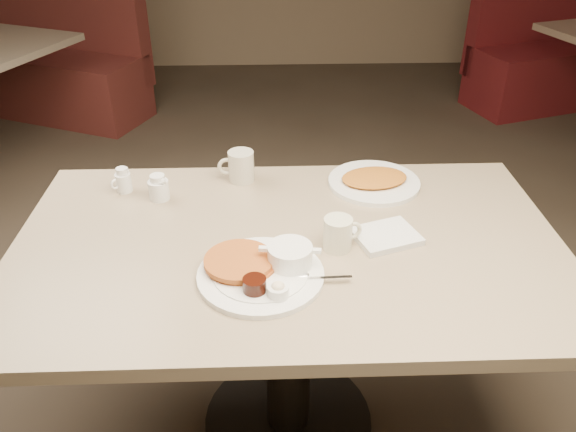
{
  "coord_description": "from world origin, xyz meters",
  "views": [
    {
      "loc": [
        -0.05,
        -1.29,
        1.64
      ],
      "look_at": [
        0.0,
        0.02,
        0.82
      ],
      "focal_mm": 36.0,
      "sensor_mm": 36.0,
      "label": 1
    }
  ],
  "objects_px": {
    "creamer_right": "(158,188)",
    "hash_plate": "(374,181)",
    "booth_back_left": "(48,60)",
    "coffee_mug_far": "(240,166)",
    "booth_back_right": "(563,51)",
    "coffee_mug_near": "(339,233)",
    "creamer_left": "(123,181)",
    "diner_table": "(288,290)",
    "main_plate": "(263,268)"
  },
  "relations": [
    {
      "from": "diner_table",
      "to": "hash_plate",
      "type": "xyz_separation_m",
      "value": [
        0.28,
        0.31,
        0.18
      ]
    },
    {
      "from": "diner_table",
      "to": "coffee_mug_near",
      "type": "xyz_separation_m",
      "value": [
        0.13,
        -0.03,
        0.22
      ]
    },
    {
      "from": "main_plate",
      "to": "coffee_mug_near",
      "type": "bearing_deg",
      "value": 29.76
    },
    {
      "from": "coffee_mug_far",
      "to": "creamer_right",
      "type": "relative_size",
      "value": 1.38
    },
    {
      "from": "main_plate",
      "to": "booth_back_right",
      "type": "bearing_deg",
      "value": 54.13
    },
    {
      "from": "diner_table",
      "to": "main_plate",
      "type": "height_order",
      "value": "main_plate"
    },
    {
      "from": "coffee_mug_near",
      "to": "booth_back_right",
      "type": "distance_m",
      "value": 3.59
    },
    {
      "from": "coffee_mug_far",
      "to": "creamer_left",
      "type": "distance_m",
      "value": 0.37
    },
    {
      "from": "creamer_right",
      "to": "booth_back_left",
      "type": "distance_m",
      "value": 2.88
    },
    {
      "from": "creamer_right",
      "to": "hash_plate",
      "type": "bearing_deg",
      "value": 5.4
    },
    {
      "from": "creamer_left",
      "to": "coffee_mug_near",
      "type": "bearing_deg",
      "value": -27.5
    },
    {
      "from": "coffee_mug_far",
      "to": "booth_back_right",
      "type": "height_order",
      "value": "booth_back_right"
    },
    {
      "from": "hash_plate",
      "to": "booth_back_right",
      "type": "xyz_separation_m",
      "value": [
        1.86,
        2.61,
        -0.35
      ]
    },
    {
      "from": "hash_plate",
      "to": "coffee_mug_near",
      "type": "bearing_deg",
      "value": -113.91
    },
    {
      "from": "creamer_right",
      "to": "booth_back_right",
      "type": "height_order",
      "value": "booth_back_right"
    },
    {
      "from": "creamer_right",
      "to": "creamer_left",
      "type": "bearing_deg",
      "value": 157.21
    },
    {
      "from": "creamer_right",
      "to": "hash_plate",
      "type": "xyz_separation_m",
      "value": [
        0.67,
        0.06,
        -0.02
      ]
    },
    {
      "from": "creamer_left",
      "to": "booth_back_right",
      "type": "relative_size",
      "value": 0.04
    },
    {
      "from": "hash_plate",
      "to": "booth_back_right",
      "type": "relative_size",
      "value": 0.18
    },
    {
      "from": "main_plate",
      "to": "coffee_mug_far",
      "type": "bearing_deg",
      "value": 98.31
    },
    {
      "from": "creamer_left",
      "to": "booth_back_left",
      "type": "bearing_deg",
      "value": 113.57
    },
    {
      "from": "coffee_mug_far",
      "to": "booth_back_right",
      "type": "relative_size",
      "value": 0.06
    },
    {
      "from": "coffee_mug_far",
      "to": "main_plate",
      "type": "bearing_deg",
      "value": -81.69
    },
    {
      "from": "main_plate",
      "to": "diner_table",
      "type": "bearing_deg",
      "value": 65.34
    },
    {
      "from": "hash_plate",
      "to": "coffee_mug_far",
      "type": "bearing_deg",
      "value": 173.95
    },
    {
      "from": "coffee_mug_near",
      "to": "main_plate",
      "type": "bearing_deg",
      "value": -150.24
    },
    {
      "from": "main_plate",
      "to": "coffee_mug_near",
      "type": "distance_m",
      "value": 0.23
    },
    {
      "from": "coffee_mug_near",
      "to": "creamer_left",
      "type": "relative_size",
      "value": 1.46
    },
    {
      "from": "diner_table",
      "to": "coffee_mug_near",
      "type": "height_order",
      "value": "coffee_mug_near"
    },
    {
      "from": "coffee_mug_near",
      "to": "booth_back_right",
      "type": "relative_size",
      "value": 0.06
    },
    {
      "from": "booth_back_right",
      "to": "creamer_left",
      "type": "bearing_deg",
      "value": -135.34
    },
    {
      "from": "creamer_left",
      "to": "creamer_right",
      "type": "xyz_separation_m",
      "value": [
        0.12,
        -0.05,
        -0.0
      ]
    },
    {
      "from": "creamer_left",
      "to": "hash_plate",
      "type": "bearing_deg",
      "value": 1.05
    },
    {
      "from": "creamer_right",
      "to": "booth_back_left",
      "type": "relative_size",
      "value": 0.04
    },
    {
      "from": "main_plate",
      "to": "booth_back_left",
      "type": "bearing_deg",
      "value": 117.37
    },
    {
      "from": "coffee_mug_near",
      "to": "creamer_left",
      "type": "height_order",
      "value": "coffee_mug_near"
    },
    {
      "from": "diner_table",
      "to": "coffee_mug_far",
      "type": "relative_size",
      "value": 12.7
    },
    {
      "from": "main_plate",
      "to": "coffee_mug_near",
      "type": "relative_size",
      "value": 3.43
    },
    {
      "from": "coffee_mug_near",
      "to": "booth_back_left",
      "type": "height_order",
      "value": "booth_back_left"
    },
    {
      "from": "booth_back_right",
      "to": "diner_table",
      "type": "bearing_deg",
      "value": -126.36
    },
    {
      "from": "creamer_right",
      "to": "hash_plate",
      "type": "relative_size",
      "value": 0.25
    },
    {
      "from": "main_plate",
      "to": "creamer_right",
      "type": "xyz_separation_m",
      "value": [
        -0.32,
        0.4,
        0.01
      ]
    },
    {
      "from": "hash_plate",
      "to": "main_plate",
      "type": "bearing_deg",
      "value": -127.5
    },
    {
      "from": "creamer_right",
      "to": "booth_back_right",
      "type": "bearing_deg",
      "value": 46.47
    },
    {
      "from": "creamer_right",
      "to": "hash_plate",
      "type": "height_order",
      "value": "creamer_right"
    },
    {
      "from": "diner_table",
      "to": "creamer_left",
      "type": "distance_m",
      "value": 0.62
    },
    {
      "from": "coffee_mug_far",
      "to": "hash_plate",
      "type": "xyz_separation_m",
      "value": [
        0.43,
        -0.05,
        -0.04
      ]
    },
    {
      "from": "creamer_left",
      "to": "hash_plate",
      "type": "height_order",
      "value": "creamer_left"
    },
    {
      "from": "diner_table",
      "to": "coffee_mug_far",
      "type": "height_order",
      "value": "coffee_mug_far"
    },
    {
      "from": "coffee_mug_far",
      "to": "hash_plate",
      "type": "bearing_deg",
      "value": -6.05
    }
  ]
}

